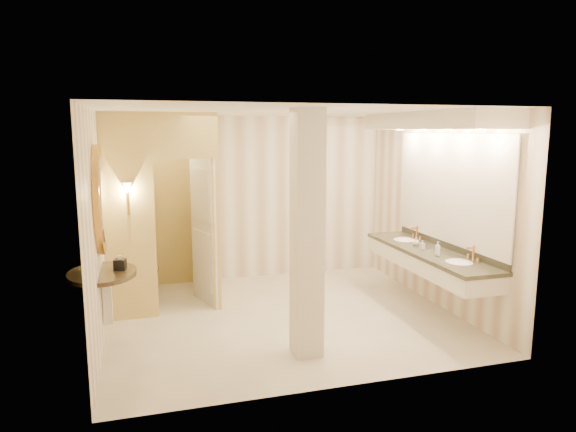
# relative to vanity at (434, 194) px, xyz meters

# --- Properties ---
(floor) EXTENTS (4.50, 4.50, 0.00)m
(floor) POSITION_rel_vanity_xyz_m (-1.98, 0.36, -1.63)
(floor) COLOR #ECE5CC
(floor) RESTS_ON ground
(ceiling) EXTENTS (4.50, 4.50, 0.00)m
(ceiling) POSITION_rel_vanity_xyz_m (-1.98, 0.36, 1.07)
(ceiling) COLOR white
(ceiling) RESTS_ON wall_back
(wall_back) EXTENTS (4.50, 0.02, 2.70)m
(wall_back) POSITION_rel_vanity_xyz_m (-1.98, 2.36, -0.28)
(wall_back) COLOR white
(wall_back) RESTS_ON floor
(wall_front) EXTENTS (4.50, 0.02, 2.70)m
(wall_front) POSITION_rel_vanity_xyz_m (-1.98, -1.64, -0.28)
(wall_front) COLOR white
(wall_front) RESTS_ON floor
(wall_left) EXTENTS (0.02, 4.00, 2.70)m
(wall_left) POSITION_rel_vanity_xyz_m (-4.23, 0.36, -0.28)
(wall_left) COLOR white
(wall_left) RESTS_ON floor
(wall_right) EXTENTS (0.02, 4.00, 2.70)m
(wall_right) POSITION_rel_vanity_xyz_m (0.27, 0.36, -0.28)
(wall_right) COLOR white
(wall_right) RESTS_ON floor
(toilet_closet) EXTENTS (1.50, 1.55, 2.70)m
(toilet_closet) POSITION_rel_vanity_xyz_m (-3.10, 1.33, -0.24)
(toilet_closet) COLOR #E7D279
(toilet_closet) RESTS_ON floor
(wall_sconce) EXTENTS (0.14, 0.14, 0.42)m
(wall_sconce) POSITION_rel_vanity_xyz_m (-3.90, 0.79, 0.10)
(wall_sconce) COLOR #C0813D
(wall_sconce) RESTS_ON toilet_closet
(vanity) EXTENTS (0.75, 2.70, 2.09)m
(vanity) POSITION_rel_vanity_xyz_m (0.00, 0.00, 0.00)
(vanity) COLOR silver
(vanity) RESTS_ON floor
(console_shelf) EXTENTS (0.95, 0.95, 1.93)m
(console_shelf) POSITION_rel_vanity_xyz_m (-4.19, 0.07, -0.29)
(console_shelf) COLOR black
(console_shelf) RESTS_ON floor
(pillar) EXTENTS (0.31, 0.31, 2.70)m
(pillar) POSITION_rel_vanity_xyz_m (-2.04, -0.82, -0.28)
(pillar) COLOR silver
(pillar) RESTS_ON floor
(tissue_box) EXTENTS (0.15, 0.15, 0.13)m
(tissue_box) POSITION_rel_vanity_xyz_m (-4.01, 0.09, -0.69)
(tissue_box) COLOR black
(tissue_box) RESTS_ON console_shelf
(toilet) EXTENTS (0.59, 0.86, 0.80)m
(toilet) POSITION_rel_vanity_xyz_m (-3.76, 1.76, -1.23)
(toilet) COLOR white
(toilet) RESTS_ON floor
(soap_bottle_a) EXTENTS (0.06, 0.06, 0.13)m
(soap_bottle_a) POSITION_rel_vanity_xyz_m (-0.11, 0.06, -0.69)
(soap_bottle_a) COLOR beige
(soap_bottle_a) RESTS_ON vanity
(soap_bottle_b) EXTENTS (0.11, 0.11, 0.12)m
(soap_bottle_b) POSITION_rel_vanity_xyz_m (-0.08, 0.28, -0.69)
(soap_bottle_b) COLOR silver
(soap_bottle_b) RESTS_ON vanity
(soap_bottle_c) EXTENTS (0.09, 0.09, 0.19)m
(soap_bottle_c) POSITION_rel_vanity_xyz_m (-0.11, -0.33, -0.66)
(soap_bottle_c) COLOR #C6B28C
(soap_bottle_c) RESTS_ON vanity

